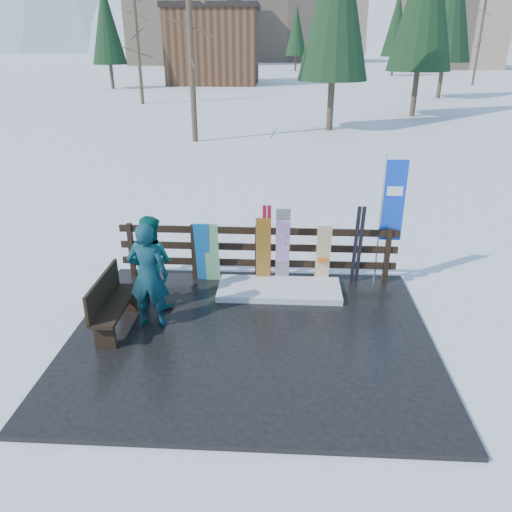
# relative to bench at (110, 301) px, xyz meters

# --- Properties ---
(ground) EXTENTS (700.00, 700.00, 0.00)m
(ground) POSITION_rel_bench_xyz_m (2.36, -0.11, -0.60)
(ground) COLOR white
(ground) RESTS_ON ground
(deck) EXTENTS (6.00, 5.00, 0.08)m
(deck) POSITION_rel_bench_xyz_m (2.36, -0.11, -0.56)
(deck) COLOR black
(deck) RESTS_ON ground
(fence) EXTENTS (5.60, 0.10, 1.15)m
(fence) POSITION_rel_bench_xyz_m (2.36, 2.09, 0.14)
(fence) COLOR black
(fence) RESTS_ON deck
(snow_patch) EXTENTS (2.38, 1.00, 0.12)m
(snow_patch) POSITION_rel_bench_xyz_m (2.82, 1.49, -0.46)
(snow_patch) COLOR white
(snow_patch) RESTS_ON deck
(bench) EXTENTS (0.41, 1.50, 0.97)m
(bench) POSITION_rel_bench_xyz_m (0.00, 0.00, 0.00)
(bench) COLOR black
(bench) RESTS_ON deck
(snowboard_0) EXTENTS (0.29, 0.29, 1.30)m
(snowboard_0) POSITION_rel_bench_xyz_m (1.27, 1.87, 0.14)
(snowboard_0) COLOR blue
(snowboard_0) RESTS_ON deck
(snowboard_1) EXTENTS (0.28, 0.26, 1.30)m
(snowboard_1) POSITION_rel_bench_xyz_m (1.45, 1.87, 0.14)
(snowboard_1) COLOR silver
(snowboard_1) RESTS_ON deck
(snowboard_2) EXTENTS (0.29, 0.20, 1.43)m
(snowboard_2) POSITION_rel_bench_xyz_m (2.48, 1.87, 0.20)
(snowboard_2) COLOR #FFA320
(snowboard_2) RESTS_ON deck
(snowboard_3) EXTENTS (0.26, 0.34, 1.41)m
(snowboard_3) POSITION_rel_bench_xyz_m (2.86, 1.87, 0.19)
(snowboard_3) COLOR white
(snowboard_3) RESTS_ON deck
(snowboard_4) EXTENTS (0.28, 0.27, 1.63)m
(snowboard_4) POSITION_rel_bench_xyz_m (2.86, 1.87, 0.30)
(snowboard_4) COLOR black
(snowboard_4) RESTS_ON deck
(snowboard_5) EXTENTS (0.28, 0.27, 1.30)m
(snowboard_5) POSITION_rel_bench_xyz_m (3.66, 1.87, 0.14)
(snowboard_5) COLOR silver
(snowboard_5) RESTS_ON deck
(ski_pair_a) EXTENTS (0.16, 0.31, 1.68)m
(ski_pair_a) POSITION_rel_bench_xyz_m (2.55, 1.94, 0.32)
(ski_pair_a) COLOR #A2142A
(ski_pair_a) RESTS_ON deck
(ski_pair_b) EXTENTS (0.17, 0.29, 1.69)m
(ski_pair_b) POSITION_rel_bench_xyz_m (4.33, 1.94, 0.33)
(ski_pair_b) COLOR black
(ski_pair_b) RESTS_ON deck
(rental_flag) EXTENTS (0.45, 0.04, 2.60)m
(rental_flag) POSITION_rel_bench_xyz_m (4.92, 2.14, 1.09)
(rental_flag) COLOR silver
(rental_flag) RESTS_ON deck
(person_front) EXTENTS (0.68, 0.45, 1.86)m
(person_front) POSITION_rel_bench_xyz_m (0.64, 0.17, 0.42)
(person_front) COLOR #125250
(person_front) RESTS_ON deck
(person_back) EXTENTS (1.05, 0.98, 1.72)m
(person_back) POSITION_rel_bench_xyz_m (0.49, 0.91, 0.35)
(person_back) COLOR #08594E
(person_back) RESTS_ON deck
(resort_buildings) EXTENTS (73.00, 87.60, 22.60)m
(resort_buildings) POSITION_rel_bench_xyz_m (3.38, 115.30, 9.21)
(resort_buildings) COLOR tan
(resort_buildings) RESTS_ON ground
(trees) EXTENTS (41.90, 68.92, 12.67)m
(trees) POSITION_rel_bench_xyz_m (5.89, 49.32, 5.05)
(trees) COLOR #382B1E
(trees) RESTS_ON ground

